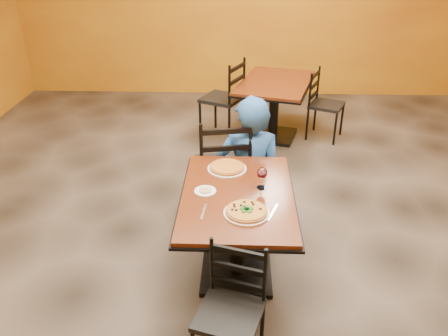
{
  "coord_description": "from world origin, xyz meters",
  "views": [
    {
      "loc": [
        0.01,
        -3.3,
        2.44
      ],
      "look_at": [
        -0.11,
        -0.3,
        0.85
      ],
      "focal_mm": 36.37,
      "sensor_mm": 36.0,
      "label": 1
    }
  ],
  "objects_px": {
    "pizza_main": "(247,211)",
    "pizza_far": "(227,167)",
    "chair_main_near": "(229,316)",
    "table_main": "(237,216)",
    "side_plate": "(205,191)",
    "chair_second_right": "(327,105)",
    "plate_far": "(227,169)",
    "table_second": "(275,96)",
    "wine_glass": "(262,177)",
    "chair_main_far": "(222,166)",
    "diner": "(250,160)",
    "chair_second_left": "(222,99)",
    "plate_main": "(246,213)"
  },
  "relations": [
    {
      "from": "pizza_far",
      "to": "side_plate",
      "type": "height_order",
      "value": "pizza_far"
    },
    {
      "from": "chair_second_right",
      "to": "plate_main",
      "type": "bearing_deg",
      "value": -175.48
    },
    {
      "from": "wine_glass",
      "to": "plate_main",
      "type": "bearing_deg",
      "value": -108.04
    },
    {
      "from": "plate_far",
      "to": "wine_glass",
      "type": "height_order",
      "value": "wine_glass"
    },
    {
      "from": "table_second",
      "to": "diner",
      "type": "relative_size",
      "value": 1.2
    },
    {
      "from": "table_main",
      "to": "diner",
      "type": "height_order",
      "value": "diner"
    },
    {
      "from": "table_second",
      "to": "chair_second_right",
      "type": "distance_m",
      "value": 0.68
    },
    {
      "from": "table_second",
      "to": "side_plate",
      "type": "xyz_separation_m",
      "value": [
        -0.68,
        -2.71,
        0.2
      ]
    },
    {
      "from": "chair_main_near",
      "to": "pizza_main",
      "type": "relative_size",
      "value": 2.88
    },
    {
      "from": "chair_second_right",
      "to": "table_second",
      "type": "bearing_deg",
      "value": 113.9
    },
    {
      "from": "table_main",
      "to": "chair_second_left",
      "type": "distance_m",
      "value": 2.73
    },
    {
      "from": "chair_second_right",
      "to": "chair_main_far",
      "type": "bearing_deg",
      "value": 169.82
    },
    {
      "from": "chair_main_far",
      "to": "wine_glass",
      "type": "xyz_separation_m",
      "value": [
        0.32,
        -0.78,
        0.33
      ]
    },
    {
      "from": "pizza_main",
      "to": "pizza_far",
      "type": "relative_size",
      "value": 1.01
    },
    {
      "from": "table_main",
      "to": "pizza_main",
      "type": "xyz_separation_m",
      "value": [
        0.06,
        -0.26,
        0.21
      ]
    },
    {
      "from": "chair_main_far",
      "to": "diner",
      "type": "distance_m",
      "value": 0.27
    },
    {
      "from": "chair_main_near",
      "to": "pizza_main",
      "type": "bearing_deg",
      "value": 96.9
    },
    {
      "from": "chair_second_right",
      "to": "diner",
      "type": "distance_m",
      "value": 2.16
    },
    {
      "from": "table_main",
      "to": "pizza_main",
      "type": "distance_m",
      "value": 0.34
    },
    {
      "from": "diner",
      "to": "chair_main_near",
      "type": "bearing_deg",
      "value": 83.64
    },
    {
      "from": "chair_second_right",
      "to": "diner",
      "type": "relative_size",
      "value": 0.73
    },
    {
      "from": "pizza_main",
      "to": "pizza_far",
      "type": "xyz_separation_m",
      "value": [
        -0.15,
        0.63,
        0.0
      ]
    },
    {
      "from": "table_main",
      "to": "table_second",
      "type": "relative_size",
      "value": 0.85
    },
    {
      "from": "plate_far",
      "to": "side_plate",
      "type": "bearing_deg",
      "value": -112.55
    },
    {
      "from": "chair_main_far",
      "to": "chair_second_left",
      "type": "xyz_separation_m",
      "value": [
        -0.08,
        1.86,
        -0.0
      ]
    },
    {
      "from": "chair_second_left",
      "to": "diner",
      "type": "xyz_separation_m",
      "value": [
        0.33,
        -1.9,
        0.09
      ]
    },
    {
      "from": "chair_main_near",
      "to": "wine_glass",
      "type": "distance_m",
      "value": 1.04
    },
    {
      "from": "pizza_main",
      "to": "plate_far",
      "type": "relative_size",
      "value": 0.92
    },
    {
      "from": "table_second",
      "to": "wine_glass",
      "type": "height_order",
      "value": "wine_glass"
    },
    {
      "from": "chair_second_right",
      "to": "pizza_far",
      "type": "bearing_deg",
      "value": 176.9
    },
    {
      "from": "chair_second_right",
      "to": "wine_glass",
      "type": "bearing_deg",
      "value": -175.65
    },
    {
      "from": "plate_far",
      "to": "side_plate",
      "type": "xyz_separation_m",
      "value": [
        -0.15,
        -0.35,
        0.0
      ]
    },
    {
      "from": "chair_second_left",
      "to": "diner",
      "type": "bearing_deg",
      "value": 34.8
    },
    {
      "from": "chair_second_right",
      "to": "pizza_main",
      "type": "xyz_separation_m",
      "value": [
        -1.05,
        -2.98,
        0.33
      ]
    },
    {
      "from": "table_main",
      "to": "side_plate",
      "type": "bearing_deg",
      "value": 176.36
    },
    {
      "from": "pizza_far",
      "to": "wine_glass",
      "type": "height_order",
      "value": "wine_glass"
    },
    {
      "from": "table_main",
      "to": "side_plate",
      "type": "relative_size",
      "value": 7.69
    },
    {
      "from": "pizza_far",
      "to": "pizza_main",
      "type": "bearing_deg",
      "value": -76.49
    },
    {
      "from": "chair_main_near",
      "to": "plate_far",
      "type": "height_order",
      "value": "chair_main_near"
    },
    {
      "from": "chair_main_near",
      "to": "side_plate",
      "type": "height_order",
      "value": "chair_main_near"
    },
    {
      "from": "chair_second_right",
      "to": "pizza_far",
      "type": "distance_m",
      "value": 2.66
    },
    {
      "from": "diner",
      "to": "pizza_main",
      "type": "xyz_separation_m",
      "value": [
        -0.04,
        -1.08,
        0.17
      ]
    },
    {
      "from": "table_main",
      "to": "table_second",
      "type": "bearing_deg",
      "value": 80.76
    },
    {
      "from": "chair_second_right",
      "to": "plate_far",
      "type": "distance_m",
      "value": 2.66
    },
    {
      "from": "side_plate",
      "to": "pizza_main",
      "type": "bearing_deg",
      "value": -42.57
    },
    {
      "from": "diner",
      "to": "pizza_far",
      "type": "bearing_deg",
      "value": 65.48
    },
    {
      "from": "chair_main_far",
      "to": "pizza_main",
      "type": "relative_size",
      "value": 3.62
    },
    {
      "from": "plate_main",
      "to": "chair_second_left",
      "type": "bearing_deg",
      "value": 95.51
    },
    {
      "from": "chair_main_near",
      "to": "chair_second_right",
      "type": "height_order",
      "value": "chair_second_right"
    },
    {
      "from": "chair_main_near",
      "to": "plate_far",
      "type": "distance_m",
      "value": 1.26
    }
  ]
}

